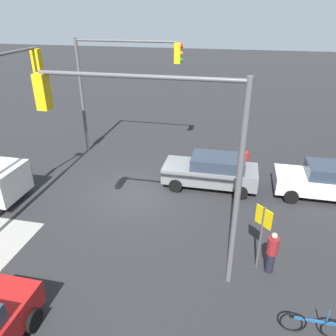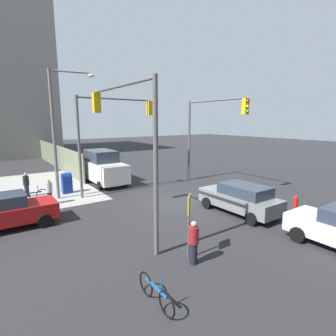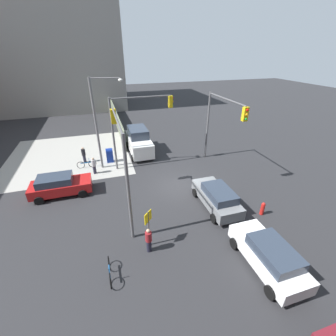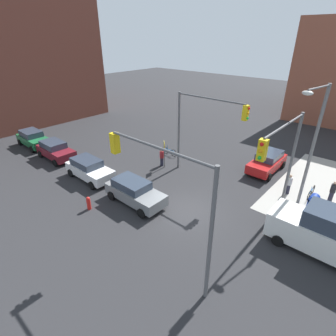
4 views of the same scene
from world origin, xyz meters
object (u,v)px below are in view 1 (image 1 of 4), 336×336
at_px(traffic_signal_se_corner, 118,75).
at_px(bicycle_at_crosswalk, 314,325).
at_px(traffic_signal_nw_corner, 158,141).
at_px(sedan_gray, 212,171).
at_px(fire_hydrant, 246,159).
at_px(hatchback_white, 327,181).
at_px(pedestrian_walking_north, 272,252).

xyz_separation_m(traffic_signal_se_corner, bicycle_at_crosswalk, (-9.03, 10.50, -4.31)).
bearing_deg(traffic_signal_se_corner, traffic_signal_nw_corner, 116.27).
bearing_deg(sedan_gray, fire_hydrant, -122.41).
xyz_separation_m(hatchback_white, pedestrian_walking_north, (2.79, 5.52, -0.04)).
relative_size(traffic_signal_nw_corner, pedestrian_walking_north, 4.14).
xyz_separation_m(traffic_signal_nw_corner, fire_hydrant, (-2.78, -8.70, -4.17)).
xyz_separation_m(traffic_signal_se_corner, pedestrian_walking_north, (-8.03, 8.30, -3.85)).
bearing_deg(fire_hydrant, pedestrian_walking_north, 95.71).
relative_size(pedestrian_walking_north, bicycle_at_crosswalk, 0.90).
xyz_separation_m(sedan_gray, pedestrian_walking_north, (-2.45, 5.41, -0.04)).
bearing_deg(traffic_signal_se_corner, pedestrian_walking_north, 134.04).
height_order(hatchback_white, bicycle_at_crosswalk, hatchback_white).
height_order(pedestrian_walking_north, bicycle_at_crosswalk, pedestrian_walking_north).
xyz_separation_m(fire_hydrant, bicycle_at_crosswalk, (-1.80, 10.20, -0.14)).
relative_size(traffic_signal_nw_corner, hatchback_white, 1.48).
bearing_deg(fire_hydrant, hatchback_white, 145.34).
distance_m(traffic_signal_nw_corner, hatchback_white, 9.69).
distance_m(sedan_gray, pedestrian_walking_north, 5.93).
bearing_deg(traffic_signal_nw_corner, pedestrian_walking_north, -168.94).
xyz_separation_m(traffic_signal_se_corner, fire_hydrant, (-7.23, 0.30, -4.17)).
bearing_deg(hatchback_white, pedestrian_walking_north, 63.16).
height_order(traffic_signal_nw_corner, bicycle_at_crosswalk, traffic_signal_nw_corner).
distance_m(traffic_signal_se_corner, sedan_gray, 7.35).
relative_size(traffic_signal_se_corner, sedan_gray, 1.45).
bearing_deg(fire_hydrant, traffic_signal_se_corner, -2.38).
relative_size(hatchback_white, pedestrian_walking_north, 2.80).
distance_m(pedestrian_walking_north, bicycle_at_crosswalk, 2.46).
xyz_separation_m(traffic_signal_se_corner, hatchback_white, (-10.82, 2.78, -3.81)).
distance_m(traffic_signal_se_corner, hatchback_white, 11.80).
xyz_separation_m(fire_hydrant, pedestrian_walking_north, (-0.80, 8.00, 0.32)).
bearing_deg(sedan_gray, hatchback_white, -178.80).
distance_m(traffic_signal_nw_corner, traffic_signal_se_corner, 10.04).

